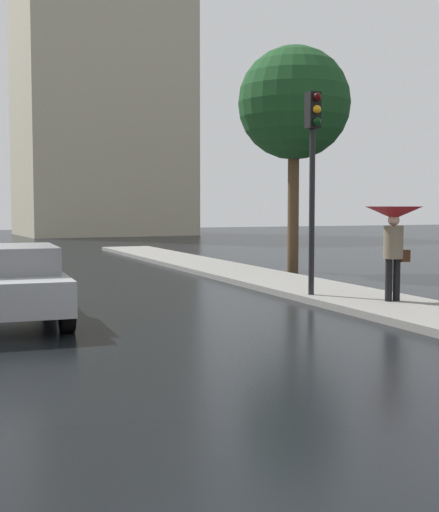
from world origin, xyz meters
TOP-DOWN VIEW (x-y plane):
  - car_silver_mid_road at (-1.92, 10.73)m, footprint 2.05×4.02m
  - pedestrian_with_umbrella_far at (5.29, 9.71)m, footprint 1.11×1.11m
  - traffic_light at (4.29, 11.16)m, footprint 0.26×0.39m
  - street_tree_far at (7.10, 17.27)m, footprint 3.40×3.40m
  - distant_tower at (7.91, 47.00)m, footprint 11.75×8.93m

SIDE VIEW (x-z plane):
  - car_silver_mid_road at x=-1.92m, z-range 0.04..1.37m
  - pedestrian_with_umbrella_far at x=5.29m, z-range 0.72..2.58m
  - traffic_light at x=4.29m, z-range 0.96..5.19m
  - street_tree_far at x=7.10m, z-range 1.67..8.48m
  - distant_tower at x=7.91m, z-range -2.95..23.96m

